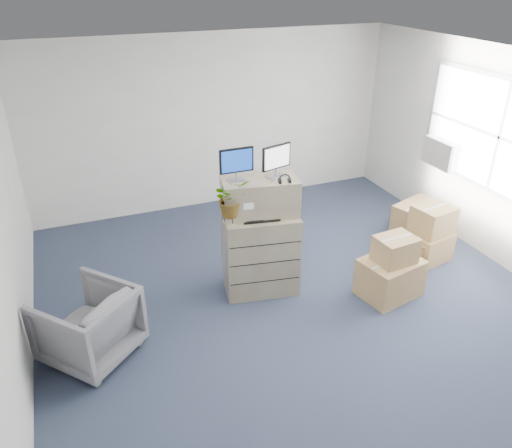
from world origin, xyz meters
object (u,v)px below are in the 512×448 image
(monitor_left, at_px, (237,163))
(water_bottle, at_px, (263,204))
(monitor_right, at_px, (276,159))
(potted_plant, at_px, (231,203))
(office_chair, at_px, (88,322))
(keyboard, at_px, (261,219))
(filing_cabinet_lower, at_px, (261,253))

(monitor_left, distance_m, water_bottle, 0.63)
(water_bottle, bearing_deg, monitor_right, -1.78)
(monitor_left, height_order, monitor_right, monitor_left)
(potted_plant, xyz_separation_m, office_chair, (-1.74, -0.45, -0.85))
(monitor_left, relative_size, water_bottle, 1.67)
(keyboard, bearing_deg, office_chair, -159.70)
(filing_cabinet_lower, distance_m, monitor_right, 1.20)
(keyboard, bearing_deg, potted_plant, 177.55)
(water_bottle, bearing_deg, filing_cabinet_lower, -139.19)
(filing_cabinet_lower, bearing_deg, monitor_left, 170.08)
(monitor_right, distance_m, keyboard, 0.71)
(filing_cabinet_lower, bearing_deg, office_chair, -157.38)
(filing_cabinet_lower, distance_m, keyboard, 0.54)
(water_bottle, relative_size, office_chair, 0.28)
(monitor_left, relative_size, potted_plant, 0.77)
(water_bottle, distance_m, office_chair, 2.34)
(water_bottle, height_order, potted_plant, potted_plant)
(keyboard, bearing_deg, water_bottle, 67.70)
(monitor_right, distance_m, water_bottle, 0.57)
(monitor_right, bearing_deg, potted_plant, 170.27)
(filing_cabinet_lower, xyz_separation_m, monitor_left, (-0.26, 0.09, 1.19))
(water_bottle, xyz_separation_m, office_chair, (-2.17, -0.52, -0.73))
(monitor_left, height_order, keyboard, monitor_left)
(filing_cabinet_lower, distance_m, water_bottle, 0.64)
(keyboard, height_order, office_chair, keyboard)
(monitor_left, height_order, potted_plant, monitor_left)
(monitor_right, height_order, keyboard, monitor_right)
(keyboard, relative_size, water_bottle, 1.80)
(monitor_left, xyz_separation_m, keyboard, (0.22, -0.19, -0.66))
(monitor_left, distance_m, office_chair, 2.32)
(keyboard, xyz_separation_m, potted_plant, (-0.34, 0.07, 0.23))
(filing_cabinet_lower, height_order, potted_plant, potted_plant)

